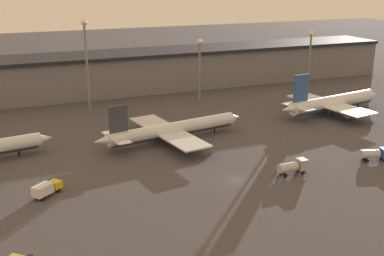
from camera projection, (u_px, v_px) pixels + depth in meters
The scene contains 10 objects.
ground at pixel (236, 180), 103.04m from camera, with size 600.00×600.00×0.00m, color #423F44.
terminal_building at pixel (128, 72), 178.23m from camera, with size 215.41×20.95×14.62m.
airplane_1 at pixel (172, 130), 125.89m from camera, with size 43.71×32.15×11.76m.
airplane_2 at pixel (332, 103), 150.29m from camera, with size 41.75×30.43×14.00m.
service_vehicle_0 at pixel (293, 167), 105.43m from camera, with size 6.90×2.40×3.20m.
service_vehicle_2 at pixel (46, 189), 95.10m from camera, with size 6.39×5.79×2.71m.
service_vehicle_3 at pixel (375, 154), 113.03m from camera, with size 7.14×3.80×2.96m.
lamp_post_1 at pixel (86, 56), 145.61m from camera, with size 1.80×1.80×29.10m.
lamp_post_2 at pixel (199, 62), 160.35m from camera, with size 1.80×1.80×21.60m.
lamp_post_3 at pixel (310, 53), 176.16m from camera, with size 1.80×1.80×22.20m.
Camera 1 is at (-44.64, -84.01, 42.18)m, focal length 45.00 mm.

